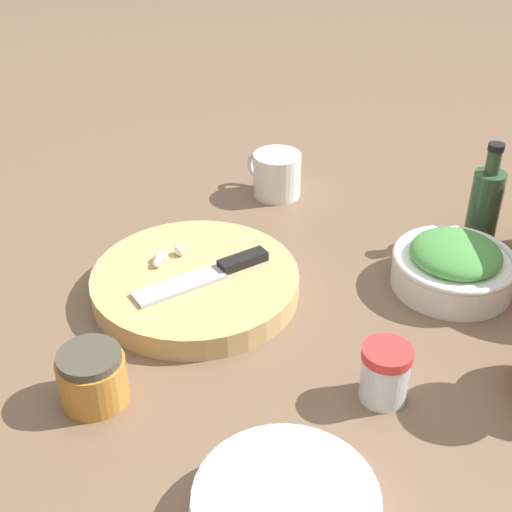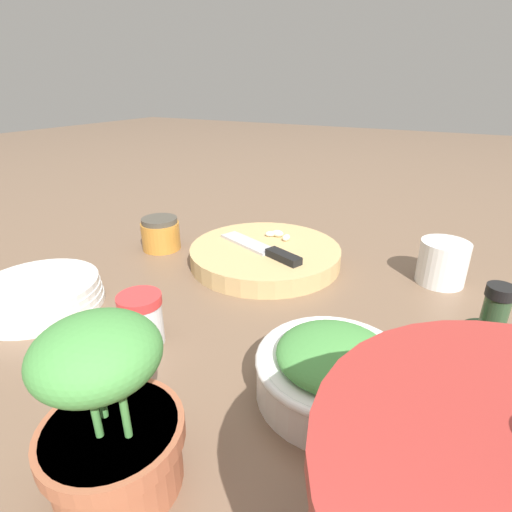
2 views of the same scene
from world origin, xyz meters
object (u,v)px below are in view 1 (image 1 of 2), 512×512
garlic_cloves (165,256)px  spice_jar (385,373)px  herb_bowl (454,265)px  cutting_board (195,283)px  coffee_mug (276,174)px  oil_bottle (485,205)px  plate_stack (286,509)px  chef_knife (211,273)px  honey_jar (92,377)px

garlic_cloves → spice_jar: (0.03, 0.35, -0.00)m
herb_bowl → garlic_cloves: bearing=-55.8°
garlic_cloves → cutting_board: bearing=89.5°
herb_bowl → coffee_mug: size_ratio=1.56×
cutting_board → oil_bottle: bearing=143.5°
coffee_mug → plate_stack: 0.64m
cutting_board → coffee_mug: 0.30m
oil_bottle → coffee_mug: bearing=-80.8°
cutting_board → chef_knife: (-0.01, 0.02, 0.02)m
garlic_cloves → spice_jar: spice_jar is taller
herb_bowl → oil_bottle: (-0.13, -0.01, 0.03)m
garlic_cloves → oil_bottle: bearing=138.2°
garlic_cloves → herb_bowl: size_ratio=0.34×
coffee_mug → honey_jar: size_ratio=1.40×
cutting_board → garlic_cloves: (-0.00, -0.05, 0.02)m
cutting_board → plate_stack: size_ratio=1.54×
chef_knife → plate_stack: bearing=161.1°
spice_jar → honey_jar: size_ratio=0.91×
garlic_cloves → oil_bottle: oil_bottle is taller
chef_knife → spice_jar: 0.27m
spice_jar → chef_knife: bearing=-97.2°
chef_knife → spice_jar: spice_jar is taller
coffee_mug → honey_jar: 0.52m
garlic_cloves → coffee_mug: 0.29m
herb_bowl → honey_jar: 0.49m
coffee_mug → oil_bottle: bearing=99.2°
chef_knife → spice_jar: (0.03, 0.27, -0.00)m
garlic_cloves → coffee_mug: bearing=-176.1°
spice_jar → honey_jar: 0.32m
chef_knife → herb_bowl: size_ratio=1.14×
honey_jar → oil_bottle: bearing=158.7°
coffee_mug → oil_bottle: size_ratio=0.66×
oil_bottle → cutting_board: bearing=-36.5°
herb_bowl → chef_knife: bearing=-49.7°
chef_knife → herb_bowl: (-0.21, 0.25, -0.00)m
herb_bowl → spice_jar: (0.24, 0.02, 0.00)m
chef_knife → coffee_mug: coffee_mug is taller
garlic_cloves → plate_stack: bearing=57.3°
plate_stack → oil_bottle: 0.58m
garlic_cloves → oil_bottle: 0.47m
garlic_cloves → plate_stack: 0.42m
honey_jar → chef_knife: bearing=-175.9°
cutting_board → herb_bowl: (-0.22, 0.27, 0.02)m
spice_jar → coffee_mug: 0.49m
oil_bottle → chef_knife: bearing=-34.9°
cutting_board → spice_jar: bearing=85.0°
garlic_cloves → oil_bottle: size_ratio=0.35×
herb_bowl → plate_stack: 0.44m
spice_jar → oil_bottle: oil_bottle is taller
spice_jar → honey_jar: (0.19, -0.26, -0.00)m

